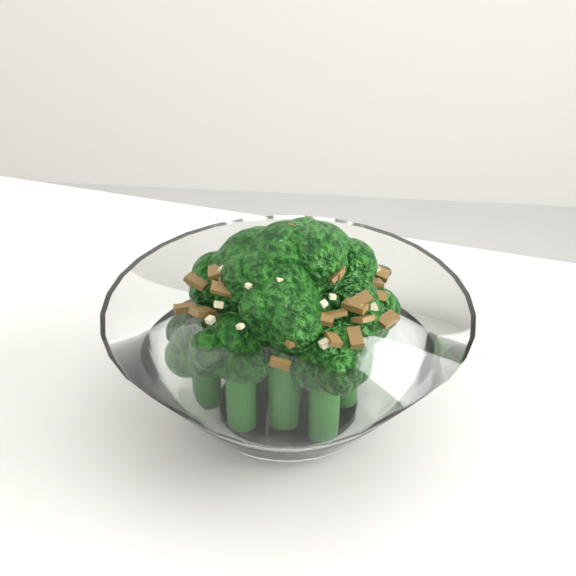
# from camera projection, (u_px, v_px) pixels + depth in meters

# --- Properties ---
(broccoli_dish) EXTENTS (0.19, 0.19, 0.12)m
(broccoli_dish) POSITION_uv_depth(u_px,v_px,m) (288.00, 344.00, 0.48)
(broccoli_dish) COLOR white
(broccoli_dish) RESTS_ON table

